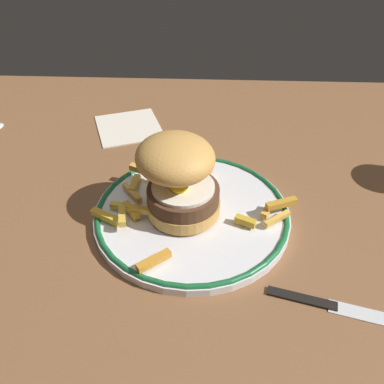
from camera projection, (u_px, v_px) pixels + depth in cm
name	position (u px, v px, depth cm)	size (l,w,h in cm)	color
ground_plane	(171.00, 218.00, 58.53)	(118.04, 96.62, 4.00)	brown
dinner_plate	(192.00, 212.00, 55.33)	(28.04, 28.04, 1.60)	silver
burger	(179.00, 176.00, 51.36)	(15.10, 15.08, 11.30)	gold
fries_pile	(173.00, 202.00, 54.78)	(28.90, 22.43, 2.37)	gold
knife	(333.00, 306.00, 43.80)	(17.81, 5.92, 0.70)	black
napkin	(129.00, 126.00, 76.01)	(11.92, 12.68, 0.40)	silver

